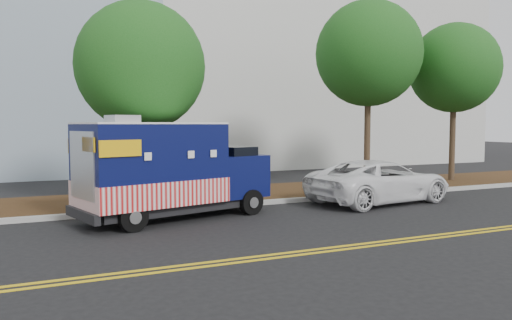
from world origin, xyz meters
name	(u,v)px	position (x,y,z in m)	size (l,w,h in m)	color
ground	(200,218)	(0.00, 0.00, 0.00)	(120.00, 120.00, 0.00)	black
curb	(186,208)	(0.00, 1.40, 0.07)	(120.00, 0.18, 0.15)	#9E9E99
mulch_strip	(169,199)	(0.00, 3.50, 0.07)	(120.00, 4.00, 0.15)	black
centerline_near	(268,255)	(0.00, -4.45, 0.01)	(120.00, 0.10, 0.01)	gold
centerline_far	(273,258)	(0.00, -4.70, 0.01)	(120.00, 0.10, 0.01)	gold
tree_b	(141,66)	(-1.08, 2.65, 4.51)	(4.10, 4.10, 6.57)	#38281C
tree_c	(369,54)	(8.56, 3.69, 5.59)	(4.39, 4.39, 7.80)	#38281C
tree_d	(454,68)	(13.07, 3.42, 5.18)	(3.99, 3.99, 7.18)	#38281C
sign_post	(128,173)	(-1.69, 1.77, 1.20)	(0.06, 0.06, 2.40)	#473828
food_truck	(167,173)	(-0.90, 0.21, 1.32)	(5.84, 3.33, 2.91)	black
white_car	(380,181)	(6.49, 0.20, 0.73)	(2.42, 5.25, 1.46)	white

